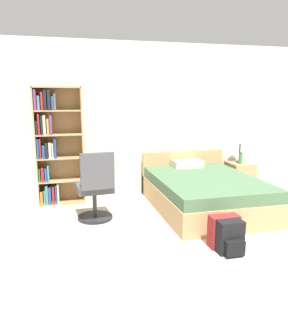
# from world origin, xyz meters

# --- Properties ---
(ground_plane) EXTENTS (14.00, 14.00, 0.00)m
(ground_plane) POSITION_xyz_m (0.00, 0.00, 0.00)
(ground_plane) COLOR #BCB29E
(wall_back) EXTENTS (9.00, 0.06, 2.60)m
(wall_back) POSITION_xyz_m (0.00, 3.23, 1.30)
(wall_back) COLOR silver
(wall_back) RESTS_ON ground_plane
(bookshelf) EXTENTS (0.73, 0.29, 1.85)m
(bookshelf) POSITION_xyz_m (-1.85, 2.96, 0.94)
(bookshelf) COLOR tan
(bookshelf) RESTS_ON ground_plane
(bed) EXTENTS (1.49, 2.03, 0.76)m
(bed) POSITION_xyz_m (0.37, 2.17, 0.26)
(bed) COLOR tan
(bed) RESTS_ON ground_plane
(office_chair) EXTENTS (0.52, 0.60, 0.99)m
(office_chair) POSITION_xyz_m (-1.30, 2.01, 0.47)
(office_chair) COLOR #232326
(office_chair) RESTS_ON ground_plane
(nightstand) EXTENTS (0.42, 0.48, 0.53)m
(nightstand) POSITION_xyz_m (1.42, 2.90, 0.26)
(nightstand) COLOR tan
(nightstand) RESTS_ON ground_plane
(table_lamp) EXTENTS (0.25, 0.25, 0.53)m
(table_lamp) POSITION_xyz_m (1.41, 2.94, 0.96)
(table_lamp) COLOR #333333
(table_lamp) RESTS_ON nightstand
(water_bottle) EXTENTS (0.07, 0.07, 0.21)m
(water_bottle) POSITION_xyz_m (1.35, 2.78, 0.63)
(water_bottle) COLOR #3F8C4C
(water_bottle) RESTS_ON nightstand
(backpack_red) EXTENTS (0.34, 0.22, 0.38)m
(backpack_red) POSITION_xyz_m (0.04, 0.84, 0.18)
(backpack_red) COLOR maroon
(backpack_red) RESTS_ON ground_plane
(backpack_black) EXTENTS (0.28, 0.29, 0.37)m
(backpack_black) POSITION_xyz_m (0.03, 0.71, 0.18)
(backpack_black) COLOR black
(backpack_black) RESTS_ON ground_plane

